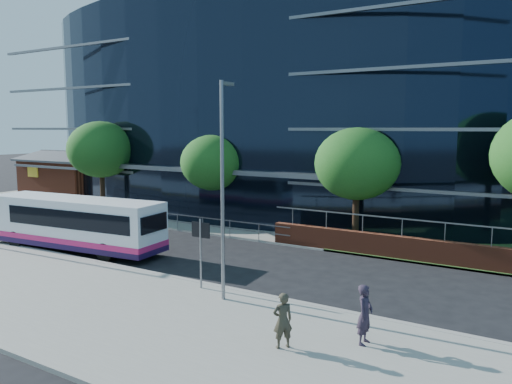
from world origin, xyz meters
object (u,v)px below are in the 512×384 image
Objects in this scene: city_bus at (77,223)px; pedestrian at (365,314)px; tree_far_b at (213,163)px; streetlight_east at (223,185)px; street_sign at (201,239)px; tree_far_c at (357,164)px; tree_far_a at (101,150)px; brick_pavilion at (73,177)px; pedestrian_b at (283,320)px.

pedestrian is at bearing -16.98° from city_bus.
tree_far_b reaches higher than city_bus.
city_bus is (-11.21, 2.48, -2.96)m from streetlight_east.
tree_far_b reaches higher than pedestrian.
tree_far_c is (2.50, 10.59, 2.39)m from street_sign.
streetlight_east is at bearing -95.11° from tree_far_c.
tree_far_a is 22.05m from streetlight_east.
pedestrian_b is (31.85, -18.20, -0.96)m from brick_pavilion.
brick_pavilion is 37.70m from pedestrian.
brick_pavilion is 0.82× the size of city_bus.
pedestrian_b is (2.85, -13.70, -3.56)m from tree_far_c.
pedestrian_b is (-1.93, -1.49, -0.07)m from pedestrian.
city_bus is (-12.21, -8.70, -3.05)m from tree_far_c.
streetlight_east is (19.00, -11.17, -0.42)m from tree_far_a.
tree_far_a is 1.15× the size of tree_far_b.
street_sign is 7.54m from pedestrian.
tree_far_a is at bearing 180.00° from tree_far_c.
city_bus is (-2.21, -9.20, -2.73)m from tree_far_b.
pedestrian reaches higher than pedestrian_b.
tree_far_a is at bearing 126.56° from city_bus.
pedestrian_b is at bearing -29.74° from brick_pavilion.
tree_far_a is (9.00, -4.50, 2.92)m from brick_pavilion.
brick_pavilion is 30.49m from street_sign.
tree_far_a reaches higher than pedestrian.
tree_far_c is at bearing 22.35° from pedestrian.
tree_far_b is at bearing 177.14° from tree_far_c.
pedestrian is (4.78, -12.21, -3.49)m from tree_far_c.
tree_far_c is at bearing -8.82° from brick_pavilion.
streetlight_east reaches higher than pedestrian_b.
street_sign is 9.91m from city_bus.
tree_far_c is 13.57m from pedestrian.
tree_far_a is 0.87× the size of streetlight_east.
tree_far_b is at bearing 124.08° from street_sign.
pedestrian_b is (12.85, -14.20, -3.24)m from tree_far_b.
brick_pavilion is 1.32× the size of tree_far_c.
city_bus is at bearing -144.54° from tree_far_c.
brick_pavilion is at bearing 136.54° from city_bus.
streetlight_east is at bearing -29.24° from brick_pavilion.
street_sign is 6.30m from pedestrian_b.
street_sign is at bearing -29.65° from brick_pavilion.
street_sign is 0.40× the size of tree_far_a.
streetlight_east reaches higher than city_bus.
brick_pavilion is 1.23× the size of tree_far_a.
brick_pavilion is at bearing 64.64° from pedestrian.
streetlight_east is at bearing 80.82° from pedestrian.
city_bus is at bearing -48.14° from tree_far_a.
brick_pavilion is 32.19m from streetlight_east.
tree_far_c is 3.64× the size of pedestrian.
brick_pavilion reaches higher than pedestrian_b.
tree_far_b is 0.93× the size of tree_far_c.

